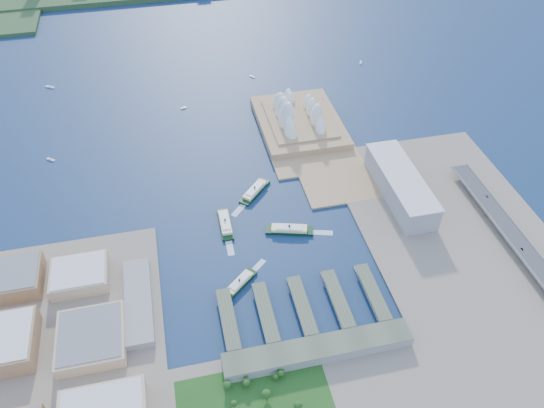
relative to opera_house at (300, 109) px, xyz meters
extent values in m
plane|color=#0F2546|center=(-105.00, -280.00, -32.00)|extent=(3000.00, 3000.00, 0.00)
cube|color=gray|center=(-355.00, -385.00, -30.50)|extent=(220.00, 390.00, 3.00)
cube|color=gray|center=(135.00, -330.00, -30.50)|extent=(240.00, 500.00, 3.00)
cube|color=tan|center=(2.50, -20.00, -30.50)|extent=(135.00, 220.00, 3.00)
cube|color=gray|center=(90.00, -200.00, -11.50)|extent=(45.00, 155.00, 35.00)
cube|color=gray|center=(-90.00, -415.00, -23.00)|extent=(200.00, 28.00, 12.00)
imported|color=slate|center=(191.00, -339.03, -16.54)|extent=(1.28, 3.68, 1.21)
imported|color=slate|center=(199.00, -241.54, -16.44)|extent=(1.98, 4.88, 1.42)
camera|label=1|loc=(-203.60, -700.11, 460.05)|focal=35.00mm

